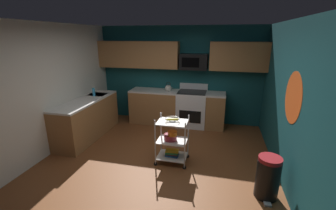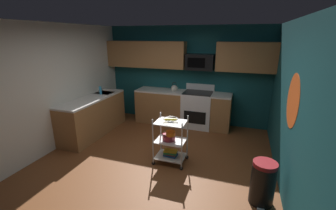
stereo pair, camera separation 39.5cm
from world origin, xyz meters
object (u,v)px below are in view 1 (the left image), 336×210
mixing_bowl_small (172,133)px  kettle (168,88)px  oven_range (192,108)px  dish_soap_bottle (94,92)px  fruit_bowl (172,119)px  microwave (194,62)px  mixing_bowl_large (170,137)px  book_stack (172,153)px  rolling_cart (172,140)px  trash_can (268,177)px

mixing_bowl_small → kettle: (-0.55, 2.00, 0.38)m
oven_range → dish_soap_bottle: (-2.31, -0.93, 0.54)m
oven_range → fruit_bowl: bearing=-93.2°
microwave → fruit_bowl: (-0.11, -2.07, -0.82)m
microwave → dish_soap_bottle: 2.62m
mixing_bowl_large → kettle: bearing=104.3°
microwave → mixing_bowl_large: 2.38m
mixing_bowl_large → book_stack: (0.04, -0.00, -0.33)m
mixing_bowl_small → rolling_cart: bearing=106.1°
oven_range → dish_soap_bottle: dish_soap_bottle is taller
trash_can → dish_soap_bottle: bearing=156.3°
microwave → mixing_bowl_small: bearing=-92.6°
microwave → rolling_cart: microwave is taller
dish_soap_bottle → mixing_bowl_large: bearing=-25.5°
microwave → trash_can: 3.37m
fruit_bowl → dish_soap_bottle: (-2.20, 1.03, 0.14)m
microwave → rolling_cart: bearing=-93.0°
kettle → dish_soap_bottle: (-1.66, -0.93, 0.02)m
microwave → oven_range: bearing=-89.7°
oven_range → kettle: kettle is taller
fruit_bowl → mixing_bowl_large: bearing=180.0°
microwave → rolling_cart: (-0.11, -2.07, -1.25)m
oven_range → rolling_cart: size_ratio=1.20×
kettle → trash_can: size_ratio=0.40×
book_stack → mixing_bowl_small: bearing=-73.9°
rolling_cart → microwave: bearing=87.0°
rolling_cart → trash_can: size_ratio=1.39×
mixing_bowl_large → trash_can: 1.76m
oven_range → book_stack: oven_range is taller
mixing_bowl_small → book_stack: bearing=106.1°
oven_range → microwave: bearing=90.3°
rolling_cart → book_stack: (0.00, -0.00, -0.27)m
fruit_bowl → microwave: bearing=87.0°
mixing_bowl_large → mixing_bowl_small: 0.12m
rolling_cart → mixing_bowl_small: (0.01, -0.04, 0.16)m
rolling_cart → fruit_bowl: bearing=0.0°
rolling_cart → book_stack: bearing=-90.0°
book_stack → dish_soap_bottle: (-2.20, 1.03, 0.83)m
mixing_bowl_small → trash_can: bearing=-20.5°
book_stack → kettle: kettle is taller
book_stack → kettle: 2.18m
rolling_cart → trash_can: 1.72m
book_stack → trash_can: (1.59, -0.63, 0.14)m
microwave → dish_soap_bottle: bearing=-155.8°
microwave → dish_soap_bottle: (-2.31, -1.03, -0.68)m
microwave → trash_can: size_ratio=1.06×
fruit_bowl → book_stack: 0.69m
fruit_bowl → book_stack: (-0.00, -0.00, -0.69)m
kettle → trash_can: 3.42m
microwave → fruit_bowl: size_ratio=2.57×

